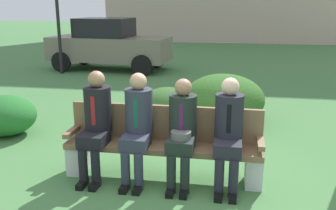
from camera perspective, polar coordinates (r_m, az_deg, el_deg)
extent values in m
plane|color=#447741|center=(4.95, 1.79, -10.55)|extent=(80.00, 80.00, 0.00)
cube|color=brown|center=(4.71, -0.84, -6.37)|extent=(2.45, 0.44, 0.07)
cube|color=brown|center=(4.80, -0.43, -2.66)|extent=(2.45, 0.06, 0.45)
cube|color=brown|center=(5.01, -14.30, -3.89)|extent=(0.08, 0.44, 0.06)
cube|color=brown|center=(4.61, 13.85, -5.56)|extent=(0.08, 0.44, 0.06)
cube|color=silver|center=(5.11, -13.42, -7.75)|extent=(0.20, 0.37, 0.38)
cube|color=silver|center=(4.74, 12.84, -9.61)|extent=(0.20, 0.37, 0.38)
cube|color=black|center=(4.74, -11.19, -5.07)|extent=(0.32, 0.38, 0.16)
cylinder|color=black|center=(4.72, -12.74, -9.25)|extent=(0.11, 0.11, 0.45)
cylinder|color=black|center=(4.66, -10.90, -9.45)|extent=(0.11, 0.11, 0.45)
cube|color=black|center=(4.75, -12.89, -11.63)|extent=(0.09, 0.22, 0.07)
cube|color=black|center=(4.69, -11.04, -11.86)|extent=(0.09, 0.22, 0.07)
cylinder|color=black|center=(4.81, -10.59, -0.57)|extent=(0.34, 0.34, 0.57)
cube|color=maroon|center=(4.65, -11.30, -0.88)|extent=(0.05, 0.01, 0.36)
sphere|color=#9E7556|center=(4.72, -10.82, 3.85)|extent=(0.21, 0.21, 0.21)
cube|color=#2D3342|center=(4.58, -4.94, -5.55)|extent=(0.32, 0.38, 0.16)
cylinder|color=#2D3342|center=(4.55, -6.46, -9.90)|extent=(0.11, 0.11, 0.45)
cylinder|color=#2D3342|center=(4.51, -4.47, -10.08)|extent=(0.11, 0.11, 0.45)
cube|color=black|center=(4.58, -6.60, -12.36)|extent=(0.09, 0.22, 0.07)
cube|color=black|center=(4.54, -4.61, -12.57)|extent=(0.09, 0.22, 0.07)
cylinder|color=#2D3342|center=(4.65, -4.44, -0.93)|extent=(0.34, 0.34, 0.56)
cube|color=#144C3D|center=(4.49, -4.96, -1.27)|extent=(0.05, 0.01, 0.36)
sphere|color=tan|center=(4.56, -4.54, 3.58)|extent=(0.21, 0.21, 0.21)
cube|color=#1E2823|center=(4.48, 1.92, -5.99)|extent=(0.32, 0.38, 0.16)
cylinder|color=#1E2823|center=(4.44, 0.49, -10.48)|extent=(0.11, 0.11, 0.45)
cylinder|color=#1E2823|center=(4.42, 2.58, -10.63)|extent=(0.11, 0.11, 0.45)
cube|color=black|center=(4.47, 0.36, -13.00)|extent=(0.09, 0.22, 0.07)
cube|color=black|center=(4.45, 2.44, -13.16)|extent=(0.09, 0.22, 0.07)
cylinder|color=#1E2823|center=(4.56, 2.28, -1.58)|extent=(0.34, 0.34, 0.51)
cube|color=#4C1951|center=(4.39, 2.00, -1.95)|extent=(0.05, 0.01, 0.32)
sphere|color=#9E7556|center=(4.47, 2.33, 2.69)|extent=(0.21, 0.21, 0.21)
cylinder|color=#595959|center=(4.42, 1.97, -4.57)|extent=(0.24, 0.24, 0.09)
cube|color=#23232D|center=(4.44, 9.03, -6.36)|extent=(0.32, 0.38, 0.16)
cylinder|color=#23232D|center=(4.39, 7.75, -10.92)|extent=(0.11, 0.11, 0.45)
cylinder|color=#23232D|center=(4.39, 9.88, -11.02)|extent=(0.11, 0.11, 0.45)
cube|color=black|center=(4.42, 7.63, -13.47)|extent=(0.09, 0.22, 0.07)
cube|color=black|center=(4.42, 9.76, -13.57)|extent=(0.09, 0.22, 0.07)
cylinder|color=#23232D|center=(4.52, 9.25, -1.73)|extent=(0.34, 0.34, 0.54)
cube|color=black|center=(4.35, 9.22, -2.10)|extent=(0.05, 0.01, 0.34)
sphere|color=beige|center=(4.43, 9.45, 2.77)|extent=(0.21, 0.21, 0.21)
ellipsoid|color=#316223|center=(6.89, 8.42, 0.86)|extent=(1.47, 1.35, 0.92)
ellipsoid|color=#236A2A|center=(6.85, -23.61, -1.45)|extent=(1.07, 0.98, 0.67)
ellipsoid|color=#345E29|center=(7.03, -0.05, 0.11)|extent=(1.01, 0.93, 0.63)
cube|color=slate|center=(12.65, -8.82, 8.46)|extent=(4.02, 1.89, 0.76)
cube|color=black|center=(12.65, -9.58, 11.52)|extent=(1.81, 1.50, 0.60)
cylinder|color=black|center=(12.96, -1.78, 7.09)|extent=(0.65, 0.19, 0.64)
cylinder|color=black|center=(11.49, -4.01, 6.02)|extent=(0.65, 0.19, 0.64)
cylinder|color=black|center=(13.98, -12.66, 7.33)|extent=(0.65, 0.19, 0.64)
cylinder|color=black|center=(12.63, -15.89, 6.31)|extent=(0.65, 0.19, 0.64)
cylinder|color=black|center=(12.18, -16.40, 13.12)|extent=(0.10, 0.10, 3.66)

